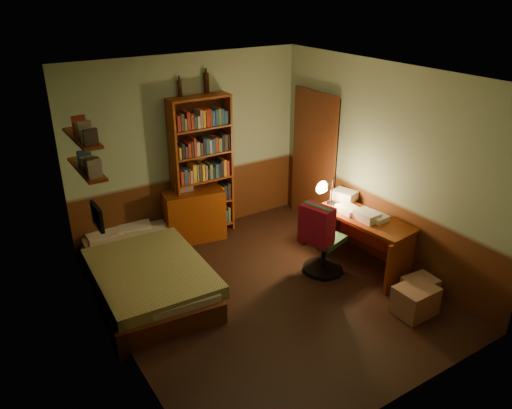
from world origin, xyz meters
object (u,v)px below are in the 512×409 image
bookshelf (202,168)px  desk_lamp (333,181)px  bed (144,263)px  office_chair (325,235)px  cardboard_box_b (420,288)px  cardboard_box_a (415,300)px  desk (363,241)px  mini_stereo (182,185)px  dresser (194,215)px

bookshelf → desk_lamp: bookshelf is taller
bed → office_chair: 2.28m
bed → cardboard_box_b: bearing=-31.4°
bed → cardboard_box_a: 3.22m
bed → cardboard_box_a: bed is taller
bookshelf → desk: bookshelf is taller
desk_lamp → cardboard_box_b: 1.75m
mini_stereo → bookshelf: size_ratio=0.13×
dresser → bookshelf: size_ratio=0.41×
dresser → bookshelf: (0.21, 0.08, 0.65)m
desk → dresser: bearing=122.3°
bed → desk_lamp: 2.65m
desk_lamp → office_chair: desk_lamp is taller
desk → mini_stereo: bearing=122.2°
desk → cardboard_box_a: desk is taller
desk_lamp → office_chair: size_ratio=0.63×
desk → cardboard_box_a: (-0.23, -1.11, -0.18)m
desk → cardboard_box_a: size_ratio=2.93×
desk → bookshelf: bearing=117.1°
mini_stereo → desk: mini_stereo is taller
desk_lamp → cardboard_box_b: (0.16, -1.48, -0.91)m
mini_stereo → bookshelf: (0.30, -0.04, 0.21)m
desk_lamp → cardboard_box_b: size_ratio=1.82×
office_chair → cardboard_box_b: size_ratio=2.91×
office_chair → desk: bearing=-32.5°
dresser → desk: (1.53, -1.86, -0.02)m
dresser → office_chair: 1.99m
bookshelf → desk: bearing=-54.4°
bookshelf → desk: size_ratio=1.56×
mini_stereo → desk: bearing=-44.5°
mini_stereo → desk_lamp: size_ratio=0.39×
office_chair → cardboard_box_a: 1.34m
desk → cardboard_box_b: size_ratio=3.60×
mini_stereo → desk_lamp: (1.53, -1.43, 0.22)m
office_chair → cardboard_box_a: bearing=-93.0°
bed → bookshelf: 1.70m
bed → desk_lamp: desk_lamp is taller
desk_lamp → office_chair: 0.77m
dresser → mini_stereo: mini_stereo is taller
bed → cardboard_box_b: size_ratio=6.07×
cardboard_box_a → desk_lamp: bearing=85.6°
desk_lamp → bookshelf: bearing=129.2°
bed → cardboard_box_b: (2.67, -1.99, -0.20)m
dresser → office_chair: office_chair is taller
bed → mini_stereo: size_ratio=8.55×
bed → cardboard_box_a: bearing=-36.9°
bed → desk: size_ratio=1.69×
dresser → cardboard_box_b: 3.22m
desk_lamp → cardboard_box_a: 1.88m
bed → desk_lamp: size_ratio=3.34×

